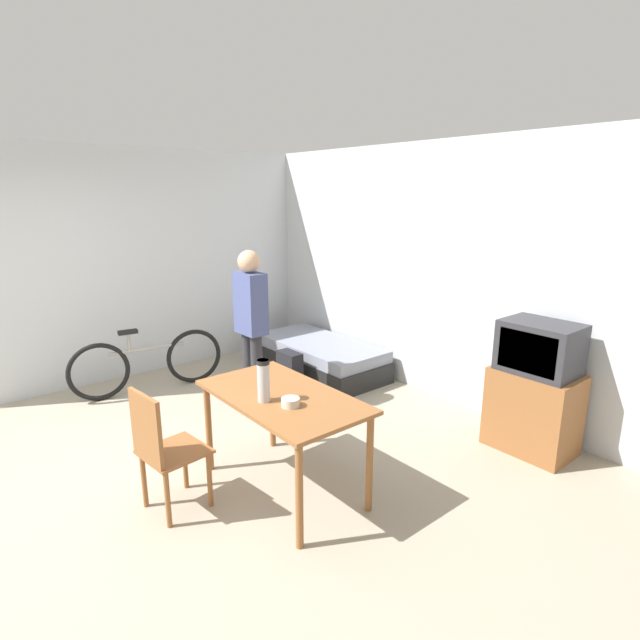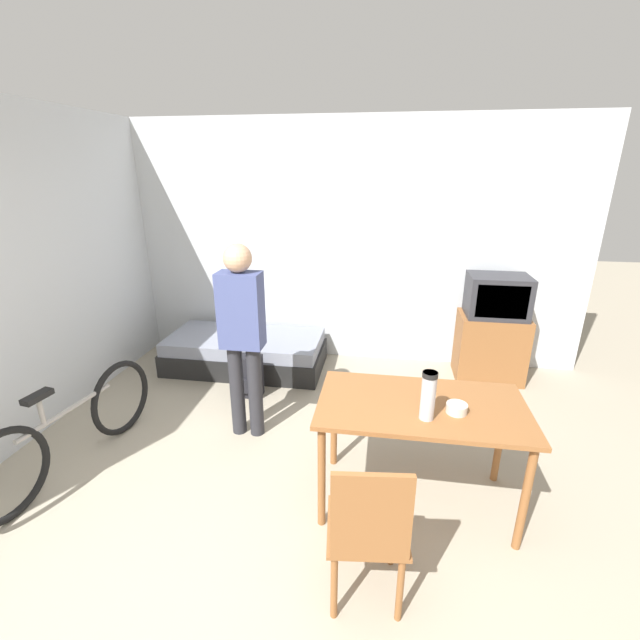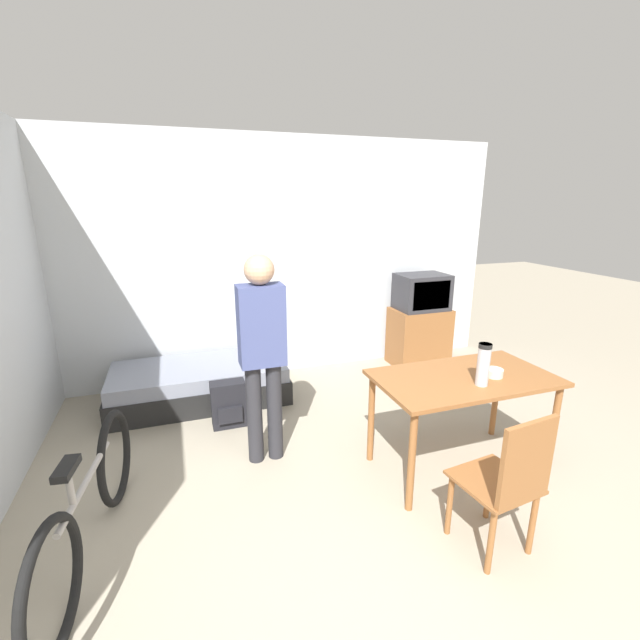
{
  "view_description": "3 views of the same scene",
  "coord_description": "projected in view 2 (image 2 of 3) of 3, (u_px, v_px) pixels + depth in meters",
  "views": [
    {
      "loc": [
        3.65,
        -0.77,
        2.19
      ],
      "look_at": [
        0.23,
        2.05,
        1.04
      ],
      "focal_mm": 28.0,
      "sensor_mm": 36.0,
      "label": 1
    },
    {
      "loc": [
        0.62,
        -1.29,
        2.18
      ],
      "look_at": [
        0.08,
        2.1,
        0.95
      ],
      "focal_mm": 24.0,
      "sensor_mm": 36.0,
      "label": 2
    },
    {
      "loc": [
        -1.07,
        -1.26,
        2.02
      ],
      "look_at": [
        0.04,
        1.99,
        1.05
      ],
      "focal_mm": 24.0,
      "sensor_mm": 36.0,
      "label": 3
    }
  ],
  "objects": [
    {
      "name": "tv",
      "position": [
        492.0,
        331.0,
        4.52
      ],
      "size": [
        0.69,
        0.47,
        1.15
      ],
      "color": "brown",
      "rests_on": "ground_plane"
    },
    {
      "name": "wall_left",
      "position": [
        29.0,
        273.0,
        3.54
      ],
      "size": [
        0.06,
        4.49,
        2.7
      ],
      "color": "silver",
      "rests_on": "ground_plane"
    },
    {
      "name": "dining_table",
      "position": [
        421.0,
        416.0,
        2.75
      ],
      "size": [
        1.32,
        0.73,
        0.76
      ],
      "color": "brown",
      "rests_on": "ground_plane"
    },
    {
      "name": "mate_bowl",
      "position": [
        457.0,
        408.0,
        2.61
      ],
      "size": [
        0.13,
        0.13,
        0.06
      ],
      "color": "beige",
      "rests_on": "dining_table"
    },
    {
      "name": "thermos_flask",
      "position": [
        428.0,
        394.0,
        2.5
      ],
      "size": [
        0.09,
        0.09,
        0.31
      ],
      "color": "#B7B7BC",
      "rests_on": "dining_table"
    },
    {
      "name": "person_standing",
      "position": [
        242.0,
        330.0,
        3.41
      ],
      "size": [
        0.34,
        0.22,
        1.64
      ],
      "color": "#28282D",
      "rests_on": "ground_plane"
    },
    {
      "name": "wall_back",
      "position": [
        333.0,
        245.0,
        4.85
      ],
      "size": [
        5.56,
        0.06,
        2.7
      ],
      "color": "silver",
      "rests_on": "ground_plane"
    },
    {
      "name": "backpack",
      "position": [
        246.0,
        376.0,
        4.26
      ],
      "size": [
        0.31,
        0.19,
        0.43
      ],
      "color": "black",
      "rests_on": "ground_plane"
    },
    {
      "name": "daybed",
      "position": [
        246.0,
        352.0,
        4.88
      ],
      "size": [
        1.75,
        0.84,
        0.38
      ],
      "color": "black",
      "rests_on": "ground_plane"
    },
    {
      "name": "bicycle",
      "position": [
        71.0,
        430.0,
        3.18
      ],
      "size": [
        0.3,
        1.67,
        0.74
      ],
      "color": "black",
      "rests_on": "ground_plane"
    },
    {
      "name": "wooden_chair",
      "position": [
        368.0,
        529.0,
        2.09
      ],
      "size": [
        0.45,
        0.45,
        0.92
      ],
      "color": "brown",
      "rests_on": "ground_plane"
    }
  ]
}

